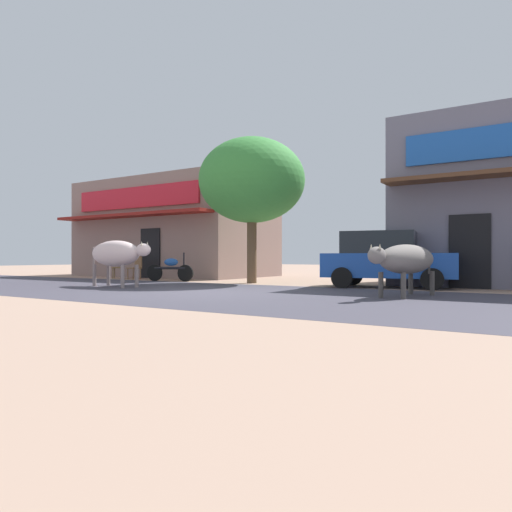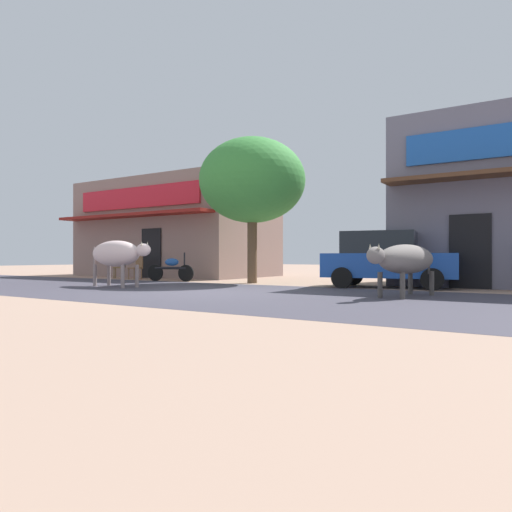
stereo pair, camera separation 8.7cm
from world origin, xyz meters
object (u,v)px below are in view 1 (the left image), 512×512
cow_near_brown (116,254)px  cafe_chair_by_doorway (120,266)px  parked_motorcycle (171,269)px  roadside_tree (252,181)px  parked_hatchback_car (386,259)px  cafe_chair_near_tree (136,266)px  cow_far_dark (406,260)px

cow_near_brown → cafe_chair_by_doorway: 5.74m
cow_near_brown → cafe_chair_by_doorway: bearing=137.4°
parked_motorcycle → cafe_chair_by_doorway: bearing=170.4°
parked_motorcycle → cow_near_brown: size_ratio=0.65×
roadside_tree → cafe_chair_by_doorway: size_ratio=5.39×
parked_hatchback_car → cow_near_brown: 7.98m
parked_hatchback_car → cafe_chair_by_doorway: (-11.09, -0.19, -0.33)m
cow_near_brown → cafe_chair_near_tree: bearing=129.9°
cafe_chair_near_tree → cow_far_dark: bearing=-12.7°
parked_hatchback_car → parked_motorcycle: 7.80m
parked_hatchback_car → parked_motorcycle: (-7.76, -0.75, -0.37)m
roadside_tree → parked_motorcycle: size_ratio=2.69×
cow_near_brown → cow_far_dark: bearing=7.8°
cow_far_dark → cow_near_brown: bearing=-172.2°
parked_motorcycle → cow_near_brown: bearing=-75.0°
parked_motorcycle → cafe_chair_by_doorway: 3.38m
parked_hatchback_car → cafe_chair_near_tree: parked_hatchback_car is taller
parked_hatchback_car → parked_motorcycle: size_ratio=2.14×
roadside_tree → cow_near_brown: bearing=-120.7°
roadside_tree → cow_near_brown: size_ratio=1.76×
cafe_chair_near_tree → parked_motorcycle: bearing=-9.4°
cafe_chair_near_tree → cafe_chair_by_doorway: (-1.14, 0.20, 0.00)m
cow_far_dark → cafe_chair_near_tree: bearing=167.3°
parked_hatchback_car → cow_near_brown: bearing=-149.4°
parked_motorcycle → cafe_chair_by_doorway: size_ratio=2.00×
parked_hatchback_car → cafe_chair_near_tree: bearing=-177.8°
cow_near_brown → cafe_chair_near_tree: size_ratio=3.06×
cow_near_brown → cafe_chair_near_tree: cow_near_brown is taller
parked_hatchback_car → roadside_tree: bearing=-177.7°
parked_hatchback_car → cow_far_dark: bearing=-65.2°
cow_near_brown → cow_far_dark: size_ratio=1.02×
cow_far_dark → cafe_chair_by_doorway: (-12.44, 2.75, -0.32)m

